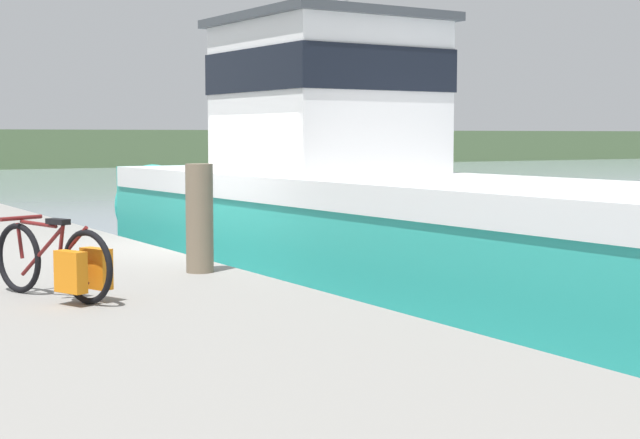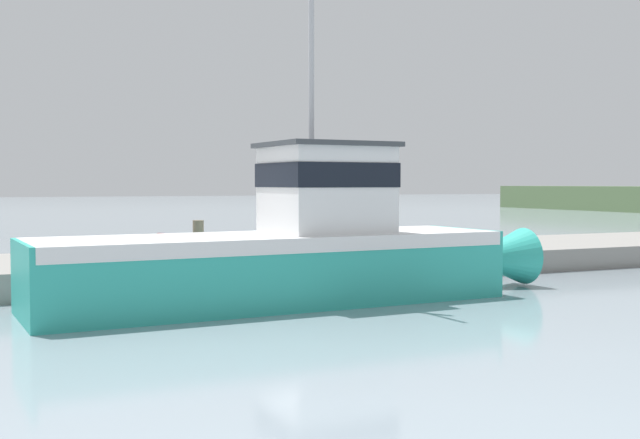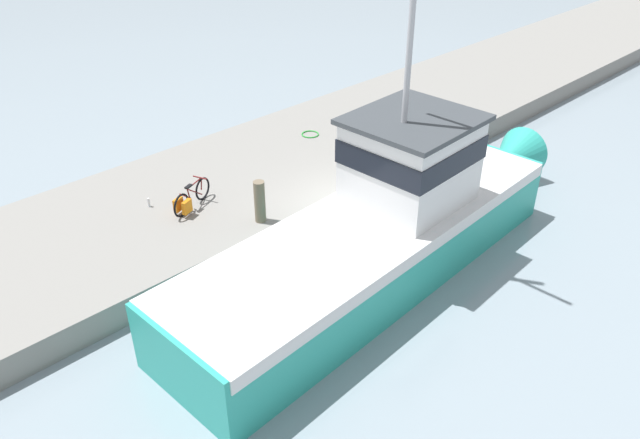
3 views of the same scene
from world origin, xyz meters
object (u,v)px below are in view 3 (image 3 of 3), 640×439
(mooring_post, at_px, (260,202))
(water_bottle_by_bike, at_px, (149,202))
(bicycle_touring, at_px, (189,199))
(fishing_boat_main, at_px, (388,223))

(mooring_post, xyz_separation_m, water_bottle_by_bike, (-2.72, -1.75, -0.46))
(bicycle_touring, relative_size, mooring_post, 1.34)
(fishing_boat_main, height_order, water_bottle_by_bike, fishing_boat_main)
(fishing_boat_main, bearing_deg, mooring_post, -154.64)
(mooring_post, bearing_deg, water_bottle_by_bike, -147.21)
(fishing_boat_main, xyz_separation_m, bicycle_touring, (-4.81, -2.64, -0.26))
(fishing_boat_main, distance_m, water_bottle_by_bike, 6.68)
(bicycle_touring, xyz_separation_m, water_bottle_by_bike, (-0.94, -0.72, -0.21))
(mooring_post, relative_size, water_bottle_by_bike, 4.54)
(fishing_boat_main, height_order, bicycle_touring, fishing_boat_main)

